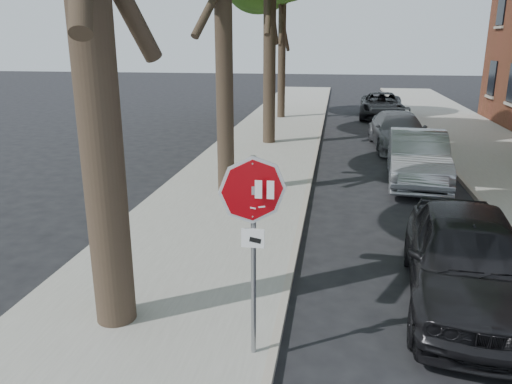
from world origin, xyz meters
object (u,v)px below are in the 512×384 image
car_b (417,158)px  car_d (381,105)px  car_a (467,259)px  car_c (398,131)px  stop_sign (253,220)px

car_b → car_d: 13.11m
car_a → car_c: (0.28, 12.10, -0.07)m
stop_sign → car_c: (3.30, 14.11, -1.27)m
stop_sign → car_d: 22.59m
car_c → car_d: car_c is taller
car_a → car_d: size_ratio=0.91×
car_c → car_a: bearing=-94.8°
car_a → car_b: size_ratio=0.98×
stop_sign → car_a: (3.02, 2.01, -1.19)m
car_d → car_b: bearing=-87.1°
stop_sign → car_b: 9.84m
car_c → car_b: bearing=-93.5°
stop_sign → car_c: bearing=76.8°
car_b → car_c: bearing=94.0°
stop_sign → car_b: stop_sign is taller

